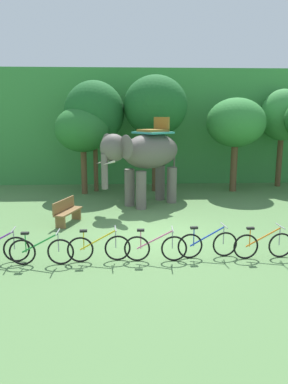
# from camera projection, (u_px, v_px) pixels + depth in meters

# --- Properties ---
(ground_plane) EXTENTS (80.00, 80.00, 0.00)m
(ground_plane) POSITION_uv_depth(u_px,v_px,m) (159.00, 238.00, 12.08)
(ground_plane) COLOR #567F47
(foliage_hedge) EXTENTS (36.00, 6.00, 6.36)m
(foliage_hedge) POSITION_uv_depth(u_px,v_px,m) (142.00, 126.00, 23.65)
(foliage_hedge) COLOR #3D8E42
(foliage_hedge) RESTS_ON ground
(tree_right) EXTENTS (2.70, 2.70, 4.29)m
(tree_right) POSITION_uv_depth(u_px,v_px,m) (83.00, 130.00, 18.11)
(tree_right) COLOR brown
(tree_right) RESTS_ON ground
(tree_center_left) EXTENTS (2.97, 2.97, 5.53)m
(tree_center_left) POSITION_uv_depth(u_px,v_px,m) (94.00, 113.00, 18.57)
(tree_center_left) COLOR brown
(tree_center_left) RESTS_ON ground
(tree_far_left) EXTENTS (3.16, 3.16, 5.80)m
(tree_far_left) POSITION_uv_depth(u_px,v_px,m) (155.00, 106.00, 18.58)
(tree_far_left) COLOR brown
(tree_far_left) RESTS_ON ground
(tree_far_right) EXTENTS (2.93, 2.93, 4.71)m
(tree_far_right) POSITION_uv_depth(u_px,v_px,m) (236.00, 123.00, 18.70)
(tree_far_right) COLOR brown
(tree_far_right) RESTS_ON ground
(tree_left) EXTENTS (2.29, 2.29, 5.22)m
(tree_left) POSITION_uv_depth(u_px,v_px,m) (282.00, 116.00, 19.95)
(tree_left) COLOR brown
(tree_left) RESTS_ON ground
(elephant) EXTENTS (3.90, 3.45, 3.78)m
(elephant) POSITION_uv_depth(u_px,v_px,m) (145.00, 155.00, 15.94)
(elephant) COLOR #665E56
(elephant) RESTS_ON ground
(bike_green) EXTENTS (1.71, 0.52, 0.92)m
(bike_green) POSITION_uv_depth(u_px,v_px,m) (41.00, 251.00, 9.82)
(bike_green) COLOR black
(bike_green) RESTS_ON ground
(bike_yellow) EXTENTS (1.71, 0.52, 0.92)m
(bike_yellow) POSITION_uv_depth(u_px,v_px,m) (99.00, 248.00, 10.06)
(bike_yellow) COLOR black
(bike_yellow) RESTS_ON ground
(bike_pink) EXTENTS (1.71, 0.52, 0.92)m
(bike_pink) POSITION_uv_depth(u_px,v_px,m) (155.00, 248.00, 10.07)
(bike_pink) COLOR black
(bike_pink) RESTS_ON ground
(bike_blue) EXTENTS (1.71, 0.52, 0.92)m
(bike_blue) POSITION_uv_depth(u_px,v_px,m) (207.00, 244.00, 10.34)
(bike_blue) COLOR black
(bike_blue) RESTS_ON ground
(bike_orange) EXTENTS (1.71, 0.52, 0.92)m
(bike_orange) POSITION_uv_depth(u_px,v_px,m) (263.00, 245.00, 10.28)
(bike_orange) COLOR black
(bike_orange) RESTS_ON ground
(wooden_bench) EXTENTS (0.89, 1.55, 0.89)m
(wooden_bench) POSITION_uv_depth(u_px,v_px,m) (67.00, 211.00, 13.55)
(wooden_bench) COLOR brown
(wooden_bench) RESTS_ON ground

